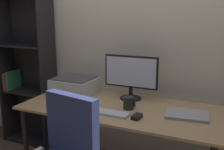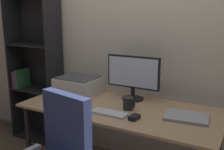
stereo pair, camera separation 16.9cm
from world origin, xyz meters
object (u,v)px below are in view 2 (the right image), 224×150
object	(u,v)px
keyboard	(109,113)
laptop	(187,117)
coffee_mug	(128,103)
bookshelf	(36,68)
monitor	(133,75)
mouse	(134,117)
printer	(79,85)
desk	(120,115)

from	to	relation	value
keyboard	laptop	xyz separation A→B (m)	(0.56, 0.21, 0.00)
coffee_mug	bookshelf	world-z (taller)	bookshelf
monitor	keyboard	size ratio (longest dim) A/B	1.73
mouse	monitor	bearing A→B (deg)	123.20
keyboard	printer	size ratio (longest dim) A/B	0.72
mouse	desk	bearing A→B (deg)	146.06
monitor	keyboard	bearing A→B (deg)	-91.69
mouse	bookshelf	distance (m)	1.64
desk	coffee_mug	world-z (taller)	coffee_mug
monitor	coffee_mug	distance (m)	0.32
desk	bookshelf	bearing A→B (deg)	163.97
mouse	laptop	world-z (taller)	mouse
mouse	laptop	distance (m)	0.40
desk	keyboard	bearing A→B (deg)	-90.99
bookshelf	laptop	bearing A→B (deg)	-10.84
keyboard	mouse	size ratio (longest dim) A/B	3.02
keyboard	mouse	world-z (taller)	mouse
bookshelf	coffee_mug	bearing A→B (deg)	-15.82
keyboard	bookshelf	bearing A→B (deg)	157.89
keyboard	bookshelf	world-z (taller)	bookshelf
keyboard	bookshelf	distance (m)	1.43
monitor	bookshelf	bearing A→B (deg)	173.88
mouse	bookshelf	bearing A→B (deg)	166.97
desk	keyboard	size ratio (longest dim) A/B	5.75
desk	keyboard	world-z (taller)	keyboard
coffee_mug	printer	distance (m)	0.67
monitor	coffee_mug	size ratio (longest dim) A/B	4.80
monitor	mouse	bearing A→B (deg)	-64.09
coffee_mug	printer	world-z (taller)	printer
desk	printer	size ratio (longest dim) A/B	4.17
keyboard	coffee_mug	size ratio (longest dim) A/B	2.78
desk	coffee_mug	bearing A→B (deg)	-12.49
desk	bookshelf	world-z (taller)	bookshelf
desk	printer	world-z (taller)	printer
coffee_mug	bookshelf	distance (m)	1.46
printer	bookshelf	size ratio (longest dim) A/B	0.22
keyboard	laptop	world-z (taller)	laptop
monitor	printer	bearing A→B (deg)	-174.15
desk	monitor	bearing A→B (deg)	87.76
printer	bookshelf	bearing A→B (deg)	165.22
desk	laptop	size ratio (longest dim) A/B	5.21
keyboard	mouse	distance (m)	0.22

